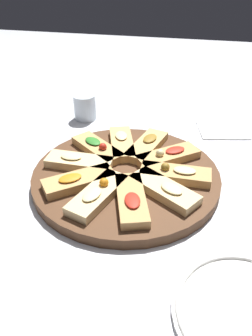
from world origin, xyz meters
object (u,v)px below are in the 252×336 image
at_px(plate_left, 248,314).
at_px(water_glass, 85,107).
at_px(napkin_stack, 223,129).
at_px(serving_board, 126,176).

distance_m(plate_left, water_glass, 0.76).
height_order(water_glass, napkin_stack, water_glass).
height_order(serving_board, water_glass, water_glass).
height_order(plate_left, water_glass, water_glass).
distance_m(water_glass, napkin_stack, 0.43).
bearing_deg(napkin_stack, water_glass, 1.16).
distance_m(serving_board, napkin_stack, 0.39).
xyz_separation_m(serving_board, plate_left, (-0.25, 0.30, -0.00)).
xyz_separation_m(plate_left, napkin_stack, (0.02, -0.61, -0.00)).
height_order(serving_board, plate_left, serving_board).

